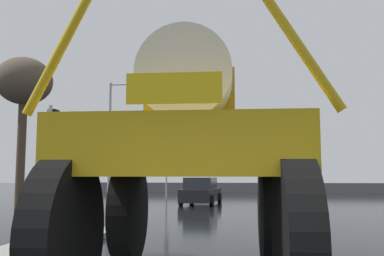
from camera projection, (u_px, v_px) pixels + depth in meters
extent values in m
plane|color=black|center=(241.00, 211.00, 20.14)|extent=(120.00, 120.00, 0.00)
cylinder|color=black|center=(129.00, 211.00, 8.49)|extent=(0.45, 1.95, 1.94)
cylinder|color=black|center=(271.00, 213.00, 8.23)|extent=(0.45, 1.95, 1.94)
cylinder|color=black|center=(65.00, 235.00, 5.24)|extent=(0.45, 1.95, 1.94)
cylinder|color=black|center=(296.00, 238.00, 4.99)|extent=(0.45, 1.95, 1.94)
cube|color=gold|center=(191.00, 152.00, 6.86)|extent=(3.40, 4.08, 0.76)
cube|color=#A98611|center=(193.00, 104.00, 7.35)|extent=(1.46, 1.54, 0.91)
cylinder|color=silver|center=(187.00, 80.00, 6.40)|extent=(1.38, 1.27, 1.34)
cylinder|color=gold|center=(60.00, 51.00, 5.34)|extent=(0.90, 0.15, 1.64)
cylinder|color=gold|center=(300.00, 48.00, 5.07)|extent=(1.03, 0.15, 1.57)
cube|color=yellow|center=(174.00, 88.00, 4.92)|extent=(1.11, 0.08, 0.36)
cube|color=black|center=(201.00, 195.00, 24.53)|extent=(2.09, 4.24, 0.70)
cube|color=#23282D|center=(201.00, 183.00, 24.45)|extent=(1.75, 2.24, 0.64)
cylinder|color=black|center=(192.00, 198.00, 26.00)|extent=(0.24, 0.61, 0.60)
cylinder|color=black|center=(219.00, 198.00, 25.63)|extent=(0.24, 0.61, 0.60)
cylinder|color=black|center=(181.00, 200.00, 23.38)|extent=(0.24, 0.61, 0.60)
cylinder|color=black|center=(212.00, 201.00, 23.01)|extent=(0.24, 0.61, 0.60)
cylinder|color=#A8AAAF|center=(48.00, 169.00, 12.54)|extent=(0.11, 0.11, 3.74)
cube|color=black|center=(53.00, 124.00, 12.90)|extent=(0.24, 0.32, 0.84)
sphere|color=#390503|center=(56.00, 115.00, 13.12)|extent=(0.17, 0.17, 0.17)
sphere|color=#3C2403|center=(56.00, 124.00, 13.09)|extent=(0.17, 0.17, 0.17)
sphere|color=green|center=(56.00, 133.00, 13.06)|extent=(0.17, 0.17, 0.17)
cylinder|color=#A8AAAF|center=(297.00, 170.00, 30.55)|extent=(0.11, 0.11, 3.96)
cube|color=black|center=(296.00, 150.00, 30.92)|extent=(0.24, 0.32, 0.84)
sphere|color=#390503|center=(296.00, 147.00, 31.13)|extent=(0.17, 0.17, 0.17)
sphere|color=#3C2403|center=(296.00, 150.00, 31.11)|extent=(0.17, 0.17, 0.17)
sphere|color=green|center=(296.00, 154.00, 31.08)|extent=(0.17, 0.17, 0.17)
cylinder|color=#A8AAAF|center=(166.00, 170.00, 31.73)|extent=(0.11, 0.11, 4.08)
cube|color=black|center=(167.00, 149.00, 32.11)|extent=(0.24, 0.32, 0.84)
sphere|color=#390503|center=(168.00, 146.00, 32.32)|extent=(0.17, 0.17, 0.17)
sphere|color=#3C2403|center=(168.00, 149.00, 32.30)|extent=(0.17, 0.17, 0.17)
sphere|color=green|center=(168.00, 153.00, 32.27)|extent=(0.17, 0.17, 0.17)
cylinder|color=#A8AAAF|center=(109.00, 140.00, 30.14)|extent=(0.18, 0.18, 8.20)
cylinder|color=#A8AAAF|center=(124.00, 84.00, 30.44)|extent=(1.97, 0.10, 0.10)
cube|color=silver|center=(137.00, 85.00, 30.31)|extent=(0.50, 0.24, 0.16)
cylinder|color=#473828|center=(21.00, 156.00, 18.82)|extent=(0.38, 0.38, 4.98)
ellipsoid|color=brown|center=(24.00, 81.00, 19.18)|extent=(2.49, 2.49, 2.12)
cube|color=#59595B|center=(244.00, 188.00, 40.44)|extent=(29.89, 0.24, 0.90)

